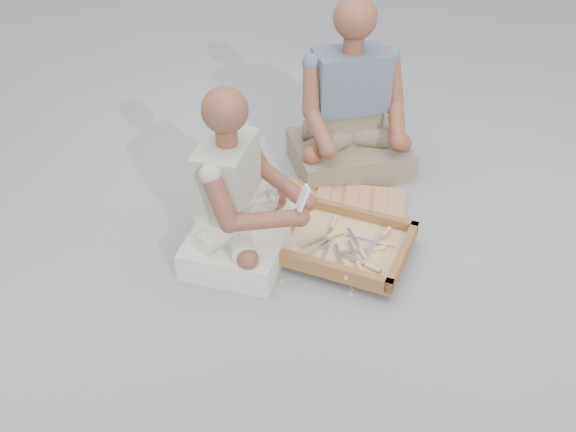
{
  "coord_description": "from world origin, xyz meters",
  "views": [
    {
      "loc": [
        0.06,
        -1.87,
        1.86
      ],
      "look_at": [
        -0.01,
        0.2,
        0.3
      ],
      "focal_mm": 40.0,
      "sensor_mm": 36.0,
      "label": 1
    }
  ],
  "objects_px": {
    "companion": "(351,115)",
    "craftsman": "(238,203)",
    "tool_tray": "(344,244)",
    "carved_panel": "(336,211)"
  },
  "relations": [
    {
      "from": "tool_tray",
      "to": "craftsman",
      "type": "bearing_deg",
      "value": 178.87
    },
    {
      "from": "companion",
      "to": "craftsman",
      "type": "bearing_deg",
      "value": 39.84
    },
    {
      "from": "tool_tray",
      "to": "craftsman",
      "type": "relative_size",
      "value": 0.84
    },
    {
      "from": "carved_panel",
      "to": "craftsman",
      "type": "relative_size",
      "value": 0.81
    },
    {
      "from": "craftsman",
      "to": "companion",
      "type": "distance_m",
      "value": 0.89
    },
    {
      "from": "carved_panel",
      "to": "companion",
      "type": "xyz_separation_m",
      "value": [
        0.07,
        0.45,
        0.28
      ]
    },
    {
      "from": "tool_tray",
      "to": "carved_panel",
      "type": "bearing_deg",
      "value": 94.77
    },
    {
      "from": "tool_tray",
      "to": "companion",
      "type": "bearing_deg",
      "value": 86.47
    },
    {
      "from": "tool_tray",
      "to": "companion",
      "type": "xyz_separation_m",
      "value": [
        0.05,
        0.75,
        0.23
      ]
    },
    {
      "from": "carved_panel",
      "to": "craftsman",
      "type": "bearing_deg",
      "value": -146.25
    }
  ]
}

